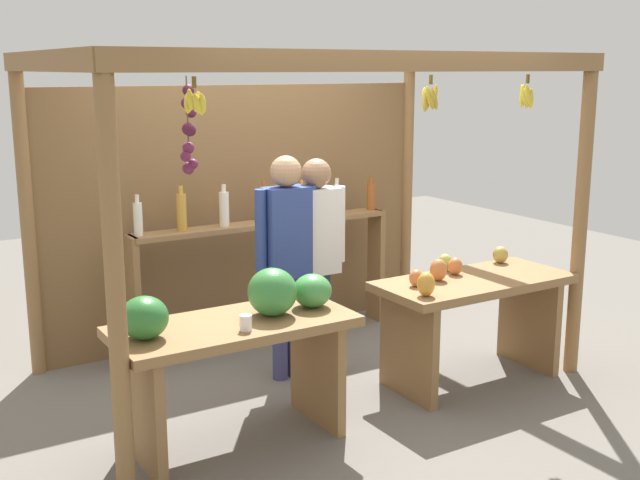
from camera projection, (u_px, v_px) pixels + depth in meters
The scene contains 7 objects.
ground_plane at pixel (306, 371), 5.89m from camera, with size 12.00×12.00×0.00m, color slate.
market_stall at pixel (272, 184), 6.00m from camera, with size 3.50×2.13×2.30m.
fruit_counter_left at pixel (238, 336), 4.65m from camera, with size 1.42×0.64×1.05m.
fruit_counter_right at pixel (471, 303), 5.61m from camera, with size 1.42×0.66×0.92m.
bottle_shelf_unit at pixel (264, 245), 6.38m from camera, with size 2.25×0.22×1.34m.
vendor_man at pixel (286, 247), 5.58m from camera, with size 0.48×0.22×1.61m.
vendor_woman at pixel (316, 246), 5.75m from camera, with size 0.48×0.21×1.58m.
Camera 1 is at (-2.81, -4.78, 2.21)m, focal length 44.61 mm.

